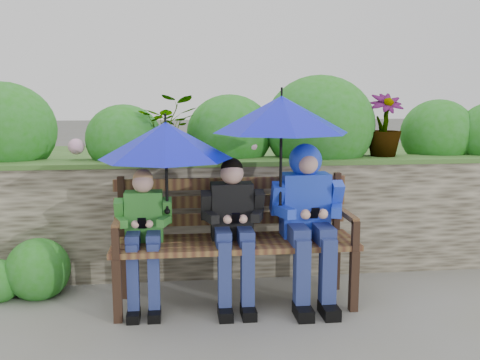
{
  "coord_description": "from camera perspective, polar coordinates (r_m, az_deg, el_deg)",
  "views": [
    {
      "loc": [
        -0.47,
        -3.91,
        1.6
      ],
      "look_at": [
        0.0,
        0.1,
        0.95
      ],
      "focal_mm": 40.0,
      "sensor_mm": 36.0,
      "label": 1
    }
  ],
  "objects": [
    {
      "name": "umbrella_left",
      "position": [
        3.92,
        -7.93,
        4.19
      ],
      "size": [
        0.98,
        0.98,
        0.74
      ],
      "color": "#0910C0",
      "rests_on": "ground"
    },
    {
      "name": "boy_middle",
      "position": [
        4.03,
        -0.74,
        -4.62
      ],
      "size": [
        0.48,
        0.55,
        1.13
      ],
      "color": "black",
      "rests_on": "ground"
    },
    {
      "name": "boy_right",
      "position": [
        4.11,
        7.24,
        -3.16
      ],
      "size": [
        0.55,
        0.66,
        1.22
      ],
      "color": "#1731B8",
      "rests_on": "ground"
    },
    {
      "name": "park_bench",
      "position": [
        4.14,
        -0.65,
        -5.52
      ],
      "size": [
        1.84,
        0.54,
        0.97
      ],
      "color": "black",
      "rests_on": "ground"
    },
    {
      "name": "umbrella_right",
      "position": [
        3.94,
        4.44,
        6.99
      ],
      "size": [
        1.01,
        1.01,
        0.91
      ],
      "color": "#0910C0",
      "rests_on": "ground"
    },
    {
      "name": "boy_left",
      "position": [
        4.03,
        -10.25,
        -5.22
      ],
      "size": [
        0.42,
        0.49,
        1.05
      ],
      "color": "#327B31",
      "rests_on": "ground"
    },
    {
      "name": "garden_backdrop",
      "position": [
        5.6,
        -2.56,
        -0.67
      ],
      "size": [
        8.0,
        2.85,
        1.9
      ],
      "color": "#413B2E",
      "rests_on": "ground"
    },
    {
      "name": "ground",
      "position": [
        4.25,
        0.16,
        -12.96
      ],
      "size": [
        60.0,
        60.0,
        0.0
      ],
      "primitive_type": "plane",
      "color": "#686658",
      "rests_on": "ground"
    }
  ]
}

